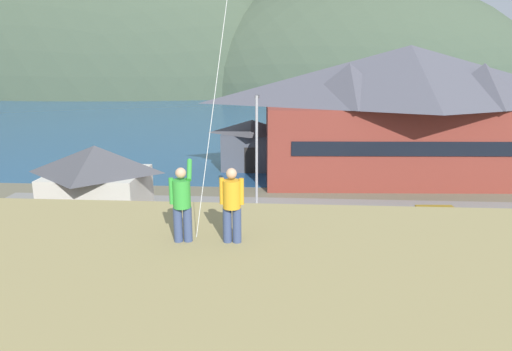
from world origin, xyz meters
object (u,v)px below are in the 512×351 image
(storage_shed_near_lot, at_px, (98,187))
(parked_car_front_row_red, at_px, (264,227))
(parked_car_back_row_right, at_px, (302,289))
(parked_car_mid_row_near, at_px, (417,277))
(moored_boat_outer_mooring, at_px, (325,137))
(parked_car_mid_row_center, at_px, (435,224))
(harbor_lodge, at_px, (407,109))
(storage_shed_waterside, at_px, (252,144))
(moored_boat_wharfside, at_px, (263,145))
(parking_light_pole, at_px, (257,150))
(wharf_dock, at_px, (295,144))
(parked_car_corner_spot, at_px, (142,281))
(person_kite_flyer, at_px, (182,202))
(person_companion, at_px, (232,203))

(storage_shed_near_lot, xyz_separation_m, parked_car_front_row_red, (9.93, -1.67, -1.62))
(parked_car_back_row_right, bearing_deg, parked_car_mid_row_near, 15.67)
(moored_boat_outer_mooring, relative_size, parked_car_mid_row_center, 1.96)
(harbor_lodge, height_order, parked_car_front_row_red, harbor_lodge)
(storage_shed_near_lot, relative_size, storage_shed_waterside, 1.01)
(parked_car_back_row_right, bearing_deg, storage_shed_near_lot, 143.92)
(storage_shed_near_lot, height_order, moored_boat_wharfside, storage_shed_near_lot)
(parking_light_pole, bearing_deg, parked_car_mid_row_near, -52.43)
(parked_car_front_row_red, xyz_separation_m, parking_light_pole, (-0.66, 4.17, 3.49))
(harbor_lodge, height_order, storage_shed_waterside, harbor_lodge)
(storage_shed_near_lot, height_order, parked_car_mid_row_near, storage_shed_near_lot)
(harbor_lodge, distance_m, parked_car_mid_row_center, 15.66)
(wharf_dock, xyz_separation_m, parking_light_pole, (-2.92, -25.26, 4.20))
(parked_car_back_row_right, relative_size, parked_car_corner_spot, 1.02)
(person_kite_flyer, bearing_deg, parked_car_corner_spot, 115.83)
(parked_car_front_row_red, bearing_deg, wharf_dock, 85.60)
(parking_light_pole, relative_size, person_companion, 4.49)
(parked_car_corner_spot, xyz_separation_m, parking_light_pole, (4.08, 10.84, 3.49))
(moored_boat_wharfside, bearing_deg, person_kite_flyer, -89.68)
(storage_shed_waterside, bearing_deg, parking_light_pole, -84.52)
(moored_boat_wharfside, bearing_deg, parked_car_corner_spot, -95.76)
(moored_boat_wharfside, relative_size, parked_car_mid_row_near, 1.89)
(parked_car_back_row_right, relative_size, parking_light_pole, 0.56)
(parked_car_front_row_red, distance_m, parked_car_mid_row_near, 8.79)
(storage_shed_near_lot, relative_size, parked_car_front_row_red, 1.39)
(parked_car_front_row_red, relative_size, person_companion, 2.44)
(harbor_lodge, relative_size, parking_light_pole, 3.29)
(parked_car_mid_row_center, relative_size, parked_car_corner_spot, 1.00)
(storage_shed_waterside, distance_m, parked_car_mid_row_near, 25.12)
(parked_car_back_row_right, relative_size, person_companion, 2.50)
(parked_car_corner_spot, relative_size, parked_car_mid_row_near, 1.00)
(moored_boat_outer_mooring, height_order, parked_car_corner_spot, moored_boat_outer_mooring)
(storage_shed_near_lot, distance_m, moored_boat_wharfside, 26.38)
(parked_car_front_row_red, bearing_deg, parked_car_mid_row_center, 6.74)
(parked_car_front_row_red, bearing_deg, moored_boat_wharfside, 93.00)
(parking_light_pole, distance_m, person_kite_flyer, 18.41)
(storage_shed_near_lot, xyz_separation_m, parked_car_back_row_right, (11.82, -8.61, -1.62))
(storage_shed_near_lot, height_order, moored_boat_outer_mooring, storage_shed_near_lot)
(storage_shed_near_lot, relative_size, wharf_dock, 0.42)
(wharf_dock, bearing_deg, storage_shed_waterside, -110.26)
(parked_car_back_row_right, distance_m, parked_car_mid_row_near, 5.12)
(harbor_lodge, xyz_separation_m, parked_car_mid_row_near, (-4.48, -21.47, -4.87))
(moored_boat_wharfside, relative_size, parking_light_pole, 1.04)
(parked_car_corner_spot, relative_size, parking_light_pole, 0.55)
(parked_car_mid_row_center, relative_size, person_companion, 2.47)
(harbor_lodge, bearing_deg, parked_car_corner_spot, -125.38)
(parked_car_front_row_red, height_order, parked_car_mid_row_center, same)
(parked_car_mid_row_center, bearing_deg, harbor_lodge, 83.44)
(person_kite_flyer, bearing_deg, wharf_dock, 85.50)
(parked_car_mid_row_center, bearing_deg, parked_car_mid_row_near, -112.58)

